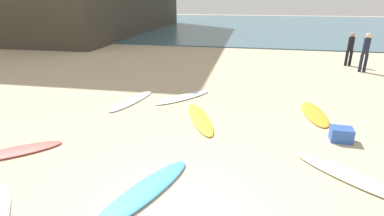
{
  "coord_description": "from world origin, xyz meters",
  "views": [
    {
      "loc": [
        1.04,
        -3.76,
        3.2
      ],
      "look_at": [
        -0.68,
        3.93,
        0.3
      ],
      "focal_mm": 27.99,
      "sensor_mm": 36.0,
      "label": 1
    }
  ],
  "objects_px": {
    "surfboard_8": "(183,97)",
    "surfboard_1": "(132,100)",
    "beach_cooler": "(341,134)",
    "beachgoer_near": "(350,48)",
    "surfboard_3": "(144,192)",
    "surfboard_6": "(314,114)",
    "surfboard_4": "(200,118)",
    "surfboard_2": "(15,151)",
    "beachgoer_mid": "(366,50)",
    "surfboard_5": "(352,177)"
  },
  "relations": [
    {
      "from": "surfboard_8",
      "to": "surfboard_1",
      "type": "bearing_deg",
      "value": 61.01
    },
    {
      "from": "beach_cooler",
      "to": "beachgoer_near",
      "type": "bearing_deg",
      "value": 75.68
    },
    {
      "from": "surfboard_1",
      "to": "surfboard_3",
      "type": "xyz_separation_m",
      "value": [
        2.19,
        -4.59,
        0.01
      ]
    },
    {
      "from": "surfboard_6",
      "to": "surfboard_4",
      "type": "bearing_deg",
      "value": -166.45
    },
    {
      "from": "surfboard_1",
      "to": "surfboard_4",
      "type": "bearing_deg",
      "value": 167.9
    },
    {
      "from": "surfboard_2",
      "to": "beachgoer_mid",
      "type": "height_order",
      "value": "beachgoer_mid"
    },
    {
      "from": "surfboard_5",
      "to": "beachgoer_mid",
      "type": "distance_m",
      "value": 9.98
    },
    {
      "from": "surfboard_2",
      "to": "beachgoer_near",
      "type": "distance_m",
      "value": 14.82
    },
    {
      "from": "surfboard_2",
      "to": "surfboard_6",
      "type": "height_order",
      "value": "surfboard_2"
    },
    {
      "from": "surfboard_3",
      "to": "surfboard_5",
      "type": "xyz_separation_m",
      "value": [
        3.67,
        1.28,
        -0.0
      ]
    },
    {
      "from": "surfboard_5",
      "to": "beachgoer_mid",
      "type": "relative_size",
      "value": 1.33
    },
    {
      "from": "surfboard_6",
      "to": "beachgoer_mid",
      "type": "relative_size",
      "value": 1.17
    },
    {
      "from": "surfboard_2",
      "to": "beachgoer_near",
      "type": "relative_size",
      "value": 1.18
    },
    {
      "from": "surfboard_4",
      "to": "surfboard_6",
      "type": "distance_m",
      "value": 3.37
    },
    {
      "from": "surfboard_3",
      "to": "surfboard_2",
      "type": "bearing_deg",
      "value": -172.65
    },
    {
      "from": "surfboard_6",
      "to": "surfboard_8",
      "type": "height_order",
      "value": "surfboard_6"
    },
    {
      "from": "surfboard_6",
      "to": "beachgoer_mid",
      "type": "xyz_separation_m",
      "value": [
        2.97,
        6.18,
        0.95
      ]
    },
    {
      "from": "beachgoer_mid",
      "to": "surfboard_3",
      "type": "bearing_deg",
      "value": 52.66
    },
    {
      "from": "beach_cooler",
      "to": "surfboard_1",
      "type": "bearing_deg",
      "value": 164.92
    },
    {
      "from": "beachgoer_mid",
      "to": "surfboard_8",
      "type": "bearing_deg",
      "value": 31.35
    },
    {
      "from": "surfboard_6",
      "to": "beachgoer_mid",
      "type": "distance_m",
      "value": 6.92
    },
    {
      "from": "surfboard_5",
      "to": "beachgoer_mid",
      "type": "height_order",
      "value": "beachgoer_mid"
    },
    {
      "from": "beachgoer_mid",
      "to": "surfboard_2",
      "type": "bearing_deg",
      "value": 39.37
    },
    {
      "from": "surfboard_4",
      "to": "surfboard_5",
      "type": "relative_size",
      "value": 1.04
    },
    {
      "from": "surfboard_8",
      "to": "beach_cooler",
      "type": "bearing_deg",
      "value": -171.29
    },
    {
      "from": "beachgoer_mid",
      "to": "surfboard_1",
      "type": "bearing_deg",
      "value": 29.25
    },
    {
      "from": "surfboard_2",
      "to": "surfboard_5",
      "type": "xyz_separation_m",
      "value": [
        6.96,
        0.52,
        0.0
      ]
    },
    {
      "from": "surfboard_3",
      "to": "surfboard_4",
      "type": "xyz_separation_m",
      "value": [
        0.3,
        3.53,
        -0.0
      ]
    },
    {
      "from": "surfboard_2",
      "to": "surfboard_3",
      "type": "distance_m",
      "value": 3.38
    },
    {
      "from": "surfboard_6",
      "to": "surfboard_8",
      "type": "distance_m",
      "value": 4.17
    },
    {
      "from": "beachgoer_near",
      "to": "surfboard_6",
      "type": "bearing_deg",
      "value": 58.1
    },
    {
      "from": "surfboard_2",
      "to": "beach_cooler",
      "type": "bearing_deg",
      "value": 65.61
    },
    {
      "from": "surfboard_1",
      "to": "surfboard_4",
      "type": "distance_m",
      "value": 2.71
    },
    {
      "from": "surfboard_2",
      "to": "surfboard_3",
      "type": "bearing_deg",
      "value": 35.41
    },
    {
      "from": "surfboard_3",
      "to": "beach_cooler",
      "type": "xyz_separation_m",
      "value": [
        3.83,
        2.97,
        0.12
      ]
    },
    {
      "from": "surfboard_5",
      "to": "surfboard_6",
      "type": "xyz_separation_m",
      "value": [
        -0.18,
        3.35,
        -0.01
      ]
    },
    {
      "from": "surfboard_1",
      "to": "surfboard_8",
      "type": "bearing_deg",
      "value": -144.56
    },
    {
      "from": "beachgoer_mid",
      "to": "beach_cooler",
      "type": "height_order",
      "value": "beachgoer_mid"
    },
    {
      "from": "surfboard_1",
      "to": "surfboard_2",
      "type": "xyz_separation_m",
      "value": [
        -1.1,
        -3.83,
        0.0
      ]
    },
    {
      "from": "beachgoer_near",
      "to": "beachgoer_mid",
      "type": "bearing_deg",
      "value": 90.25
    },
    {
      "from": "surfboard_1",
      "to": "surfboard_2",
      "type": "bearing_deg",
      "value": 84.72
    },
    {
      "from": "surfboard_6",
      "to": "surfboard_3",
      "type": "bearing_deg",
      "value": -132.48
    },
    {
      "from": "surfboard_2",
      "to": "surfboard_6",
      "type": "relative_size",
      "value": 0.93
    },
    {
      "from": "surfboard_2",
      "to": "surfboard_8",
      "type": "xyz_separation_m",
      "value": [
        2.66,
        4.54,
        -0.01
      ]
    },
    {
      "from": "surfboard_4",
      "to": "surfboard_6",
      "type": "xyz_separation_m",
      "value": [
        3.19,
        1.1,
        -0.01
      ]
    },
    {
      "from": "surfboard_4",
      "to": "beachgoer_mid",
      "type": "relative_size",
      "value": 1.38
    },
    {
      "from": "surfboard_6",
      "to": "beach_cooler",
      "type": "xyz_separation_m",
      "value": [
        0.34,
        -1.67,
        0.13
      ]
    },
    {
      "from": "surfboard_2",
      "to": "beach_cooler",
      "type": "distance_m",
      "value": 7.46
    },
    {
      "from": "surfboard_1",
      "to": "surfboard_8",
      "type": "distance_m",
      "value": 1.72
    },
    {
      "from": "surfboard_2",
      "to": "surfboard_3",
      "type": "height_order",
      "value": "surfboard_3"
    }
  ]
}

